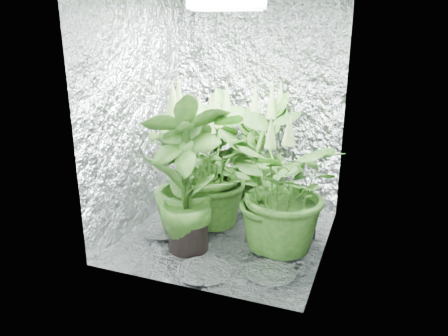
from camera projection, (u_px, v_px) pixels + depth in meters
ground at (227, 236)px, 3.66m from camera, size 1.60×1.60×0.00m
walls at (227, 119)px, 3.35m from camera, size 1.62×1.62×2.00m
grow_lamp at (227, 4)px, 3.09m from camera, size 0.50×0.30×0.22m
plant_a at (210, 166)px, 3.68m from camera, size 0.97×0.97×1.16m
plant_b at (219, 156)px, 3.93m from camera, size 0.78×0.78×1.22m
plant_c at (262, 154)px, 4.02m from camera, size 0.61×0.61×1.21m
plant_d at (185, 182)px, 3.55m from camera, size 0.72×0.72×1.01m
plant_e at (278, 189)px, 3.24m from camera, size 0.95×0.95×1.10m
plant_f at (187, 174)px, 3.26m from camera, size 0.90×0.90×1.33m
circulation_fan at (305, 220)px, 3.62m from camera, size 0.15×0.30×0.35m
plant_label at (194, 217)px, 3.31m from camera, size 0.05×0.04×0.07m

